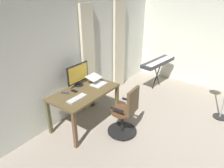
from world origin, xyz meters
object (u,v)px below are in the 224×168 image
at_px(computer_keyboard, 77,98).
at_px(cell_phone_by_monitor, 65,93).
at_px(office_chair, 126,114).
at_px(piano_keyboard, 158,63).
at_px(computer_monitor, 78,74).
at_px(laptop, 97,81).
at_px(cell_phone_face_up, 74,91).
at_px(computer_mouse, 94,79).
at_px(desk, 84,95).

bearing_deg(computer_keyboard, cell_phone_by_monitor, -94.49).
bearing_deg(office_chair, piano_keyboard, 6.61).
xyz_separation_m(computer_monitor, laptop, (-0.26, 0.26, -0.19)).
bearing_deg(cell_phone_face_up, computer_keyboard, 56.70).
height_order(computer_monitor, computer_mouse, computer_monitor).
height_order(computer_keyboard, laptop, laptop).
distance_m(computer_monitor, piano_keyboard, 2.42).
xyz_separation_m(cell_phone_face_up, cell_phone_by_monitor, (0.16, -0.08, 0.00)).
height_order(office_chair, computer_monitor, computer_monitor).
height_order(office_chair, computer_mouse, office_chair).
bearing_deg(cell_phone_by_monitor, piano_keyboard, 142.70).
bearing_deg(cell_phone_face_up, computer_mouse, -173.39).
bearing_deg(computer_mouse, cell_phone_by_monitor, -2.13).
distance_m(computer_keyboard, cell_phone_face_up, 0.31).
xyz_separation_m(computer_mouse, cell_phone_by_monitor, (0.79, -0.03, -0.01)).
distance_m(cell_phone_face_up, cell_phone_by_monitor, 0.17).
relative_size(desk, computer_monitor, 2.44).
bearing_deg(computer_mouse, desk, 20.52).
bearing_deg(laptop, computer_mouse, -125.38).
xyz_separation_m(desk, piano_keyboard, (-2.43, 0.43, 0.06)).
bearing_deg(computer_keyboard, computer_monitor, -138.89).
xyz_separation_m(computer_monitor, computer_mouse, (-0.39, 0.07, -0.23)).
bearing_deg(piano_keyboard, office_chair, 17.09).
bearing_deg(piano_keyboard, desk, -3.08).
relative_size(computer_mouse, piano_keyboard, 0.08).
xyz_separation_m(computer_mouse, cell_phone_face_up, (0.63, 0.05, -0.01)).
distance_m(computer_keyboard, piano_keyboard, 2.75).
relative_size(computer_mouse, cell_phone_by_monitor, 0.69).
bearing_deg(computer_keyboard, laptop, -170.86).
relative_size(computer_monitor, computer_keyboard, 1.38).
xyz_separation_m(computer_monitor, cell_phone_by_monitor, (0.40, 0.04, -0.24)).
height_order(desk, office_chair, office_chair).
relative_size(computer_keyboard, piano_keyboard, 0.32).
relative_size(desk, cell_phone_by_monitor, 9.18).
xyz_separation_m(office_chair, laptop, (-0.20, -0.83, 0.35)).
distance_m(computer_keyboard, computer_mouse, 0.87).
height_order(cell_phone_by_monitor, piano_keyboard, piano_keyboard).
distance_m(desk, cell_phone_by_monitor, 0.37).
distance_m(desk, computer_mouse, 0.56).
height_order(office_chair, computer_keyboard, office_chair).
bearing_deg(cell_phone_face_up, desk, 131.02).
distance_m(computer_mouse, piano_keyboard, 2.01).
bearing_deg(cell_phone_face_up, office_chair, 109.97).
bearing_deg(desk, cell_phone_by_monitor, -39.17).
bearing_deg(office_chair, cell_phone_by_monitor, 110.48).
xyz_separation_m(office_chair, cell_phone_by_monitor, (0.47, -1.05, 0.30)).
bearing_deg(computer_mouse, office_chair, 72.41).
distance_m(office_chair, computer_monitor, 1.22).
height_order(computer_mouse, piano_keyboard, computer_mouse).
bearing_deg(computer_mouse, laptop, 56.29).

